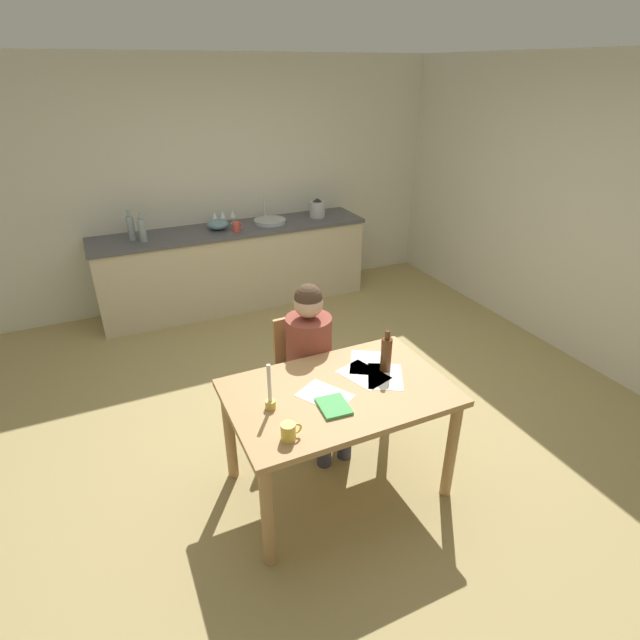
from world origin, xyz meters
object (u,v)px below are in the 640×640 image
object	(u,v)px
dining_table	(339,405)
wine_glass_back_left	(215,216)
coffee_mug	(289,431)
teacup_on_counter	(236,227)
chair_at_table	(304,369)
wine_glass_near_sink	(232,214)
bottle_oil	(131,227)
stovetop_kettle	(317,209)
mixing_bowl	(218,224)
bottle_vinegar	(142,230)
wine_glass_by_kettle	(223,215)
wine_bottle_on_table	(386,354)
candlestick	(270,396)
book_magazine	(334,406)
person_seated	(313,357)
sink_unit	(270,221)

from	to	relation	value
dining_table	wine_glass_back_left	xyz separation A→B (m)	(0.07, 3.16, 0.37)
coffee_mug	teacup_on_counter	world-z (taller)	teacup_on_counter
chair_at_table	dining_table	bearing A→B (deg)	-94.99
chair_at_table	wine_glass_near_sink	size ratio (longest dim) A/B	5.70
dining_table	bottle_oil	world-z (taller)	bottle_oil
coffee_mug	stovetop_kettle	distance (m)	3.69
coffee_mug	mixing_bowl	xyz separation A→B (m)	(0.50, 3.30, 0.15)
bottle_vinegar	wine_glass_by_kettle	size ratio (longest dim) A/B	1.84
teacup_on_counter	wine_bottle_on_table	bearing A→B (deg)	-87.17
candlestick	book_magazine	xyz separation A→B (m)	(0.32, -0.14, -0.07)
chair_at_table	book_magazine	distance (m)	0.86
person_seated	wine_glass_near_sink	xyz separation A→B (m)	(0.21, 2.64, 0.33)
wine_glass_near_sink	person_seated	bearing A→B (deg)	-94.47
sink_unit	bottle_oil	xyz separation A→B (m)	(-1.46, -0.00, 0.11)
candlestick	wine_glass_by_kettle	xyz separation A→B (m)	(0.59, 3.15, 0.18)
book_magazine	chair_at_table	bearing A→B (deg)	83.13
book_magazine	bottle_oil	bearing A→B (deg)	107.14
stovetop_kettle	wine_glass_near_sink	xyz separation A→B (m)	(-0.97, 0.15, 0.01)
sink_unit	bottle_oil	world-z (taller)	bottle_oil
wine_bottle_on_table	wine_glass_back_left	size ratio (longest dim) A/B	1.83
mixing_bowl	teacup_on_counter	xyz separation A→B (m)	(0.16, -0.16, 0.00)
coffee_mug	book_magazine	world-z (taller)	coffee_mug
bottle_oil	bottle_vinegar	distance (m)	0.13
bottle_oil	wine_glass_by_kettle	world-z (taller)	bottle_oil
coffee_mug	stovetop_kettle	xyz separation A→B (m)	(1.67, 3.29, 0.20)
book_magazine	stovetop_kettle	distance (m)	3.43
book_magazine	stovetop_kettle	bearing A→B (deg)	71.45
bottle_vinegar	teacup_on_counter	size ratio (longest dim) A/B	2.46
person_seated	candlestick	xyz separation A→B (m)	(-0.49, -0.51, 0.15)
candlestick	chair_at_table	bearing A→B (deg)	53.65
candlestick	wine_glass_back_left	distance (m)	3.20
candlestick	wine_glass_by_kettle	size ratio (longest dim) A/B	1.86
bottle_oil	teacup_on_counter	xyz separation A→B (m)	(1.04, -0.15, -0.08)
wine_glass_by_kettle	wine_glass_near_sink	bearing A→B (deg)	0.00
bottle_oil	mixing_bowl	world-z (taller)	bottle_oil
sink_unit	wine_glass_near_sink	bearing A→B (deg)	159.02
person_seated	wine_glass_back_left	bearing A→B (deg)	89.84
bottle_vinegar	person_seated	bearing A→B (deg)	-72.00
bottle_oil	wine_glass_by_kettle	bearing A→B (deg)	8.55
teacup_on_counter	sink_unit	bearing A→B (deg)	19.83
wine_glass_near_sink	wine_glass_by_kettle	size ratio (longest dim) A/B	1.00
dining_table	candlestick	xyz separation A→B (m)	(-0.43, 0.01, 0.19)
bottle_oil	wine_glass_back_left	size ratio (longest dim) A/B	1.99
person_seated	bottle_vinegar	xyz separation A→B (m)	(-0.78, 2.40, 0.34)
candlestick	wine_glass_near_sink	world-z (taller)	wine_glass_near_sink
stovetop_kettle	wine_glass_near_sink	size ratio (longest dim) A/B	1.43
book_magazine	wine_glass_near_sink	distance (m)	3.33
wine_glass_near_sink	wine_glass_back_left	size ratio (longest dim) A/B	1.00
sink_unit	wine_bottle_on_table	bearing A→B (deg)	-95.62
coffee_mug	bottle_oil	world-z (taller)	bottle_oil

